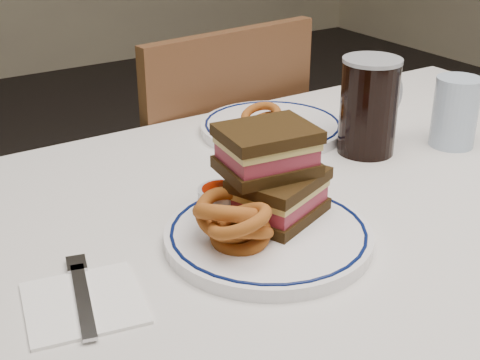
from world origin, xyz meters
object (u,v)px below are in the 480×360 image
beer_mug (370,105)px  far_plate (272,127)px  reuben_sandwich (273,173)px  chair_far (201,198)px  main_plate (268,235)px

beer_mug → far_plate: (-0.08, 0.16, -0.07)m
far_plate → reuben_sandwich: bearing=-125.3°
far_plate → beer_mug: bearing=-62.2°
chair_far → beer_mug: 0.58m
reuben_sandwich → far_plate: bearing=54.7°
chair_far → far_plate: 0.41m
chair_far → reuben_sandwich: bearing=-110.5°
main_plate → beer_mug: (0.31, 0.16, 0.07)m
main_plate → far_plate: bearing=54.0°
chair_far → main_plate: (-0.25, -0.61, 0.28)m
main_plate → beer_mug: beer_mug is taller
main_plate → reuben_sandwich: reuben_sandwich is taller
reuben_sandwich → far_plate: 0.35m
main_plate → far_plate: (0.23, 0.31, -0.00)m
reuben_sandwich → far_plate: reuben_sandwich is taller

